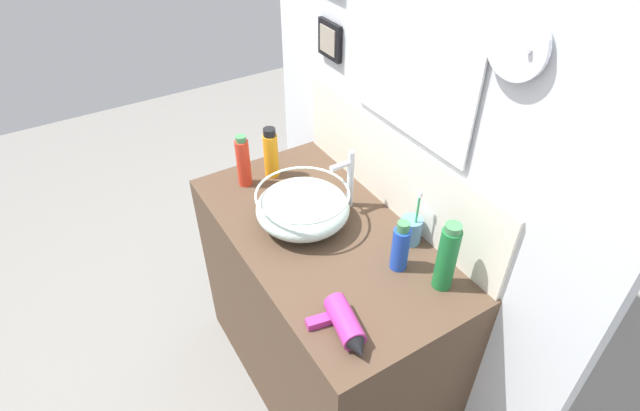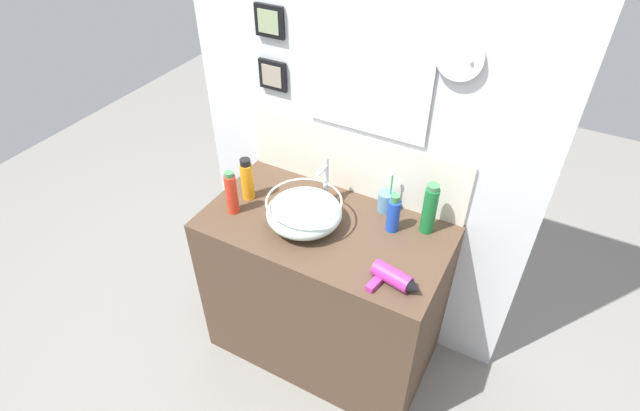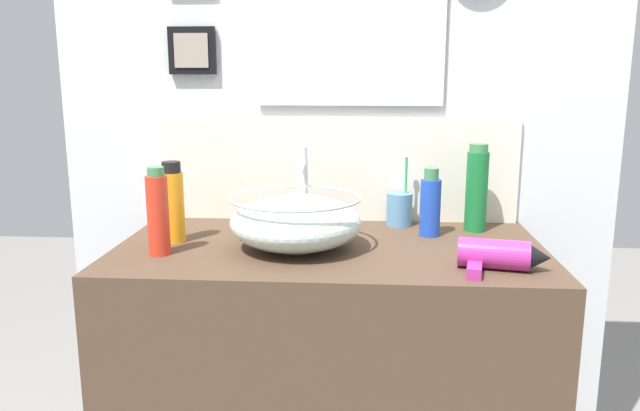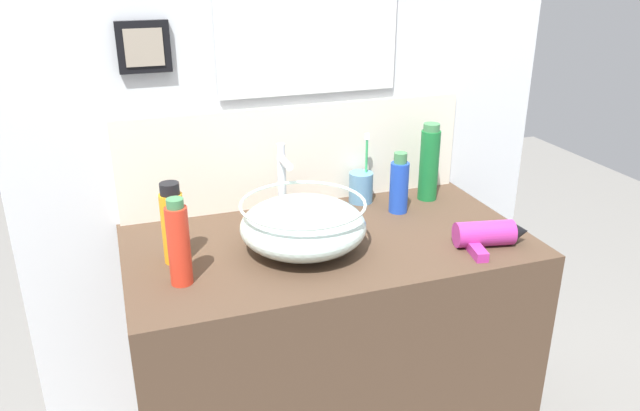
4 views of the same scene
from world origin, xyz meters
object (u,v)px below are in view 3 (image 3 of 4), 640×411
at_px(glass_bowl_sink, 296,221).
at_px(lotion_bottle, 158,213).
at_px(hair_drier, 500,256).
at_px(soap_dispenser, 173,204).
at_px(shampoo_bottle, 477,189).
at_px(faucet, 303,184).
at_px(toothbrush_cup, 399,209).
at_px(spray_bottle, 430,205).

relative_size(glass_bowl_sink, lotion_bottle, 1.53).
xyz_separation_m(hair_drier, soap_dispenser, (-0.77, 0.17, 0.07)).
bearing_deg(lotion_bottle, soap_dispenser, 89.62).
distance_m(shampoo_bottle, lotion_bottle, 0.82).
bearing_deg(shampoo_bottle, faucet, -176.69).
bearing_deg(glass_bowl_sink, lotion_bottle, -167.17).
relative_size(glass_bowl_sink, faucet, 1.41).
relative_size(hair_drier, soap_dispenser, 0.99).
xyz_separation_m(shampoo_bottle, lotion_bottle, (-0.77, -0.28, -0.02)).
relative_size(faucet, shampoo_bottle, 0.96).
bearing_deg(soap_dispenser, toothbrush_cup, 20.16).
distance_m(toothbrush_cup, lotion_bottle, 0.66).
distance_m(faucet, toothbrush_cup, 0.28).
height_order(hair_drier, lotion_bottle, lotion_bottle).
xyz_separation_m(soap_dispenser, lotion_bottle, (-0.00, -0.11, 0.00)).
bearing_deg(toothbrush_cup, hair_drier, -63.19).
bearing_deg(glass_bowl_sink, toothbrush_cup, 43.97).
xyz_separation_m(toothbrush_cup, lotion_bottle, (-0.57, -0.32, 0.05)).
height_order(glass_bowl_sink, spray_bottle, spray_bottle).
bearing_deg(faucet, toothbrush_cup, 14.92).
height_order(glass_bowl_sink, hair_drier, glass_bowl_sink).
distance_m(shampoo_bottle, soap_dispenser, 0.79).
bearing_deg(hair_drier, shampoo_bottle, 89.10).
bearing_deg(shampoo_bottle, lotion_bottle, -160.09).
bearing_deg(glass_bowl_sink, soap_dispenser, 172.40).
distance_m(faucet, hair_drier, 0.56).
bearing_deg(spray_bottle, lotion_bottle, -161.37).
relative_size(glass_bowl_sink, shampoo_bottle, 1.35).
bearing_deg(glass_bowl_sink, spray_bottle, 23.73).
relative_size(shampoo_bottle, soap_dispenser, 1.15).
bearing_deg(toothbrush_cup, glass_bowl_sink, -136.03).
bearing_deg(spray_bottle, faucet, 173.93).
distance_m(hair_drier, soap_dispenser, 0.79).
bearing_deg(lotion_bottle, toothbrush_cup, 29.39).
height_order(faucet, lotion_bottle, faucet).
distance_m(toothbrush_cup, soap_dispenser, 0.61).
height_order(hair_drier, toothbrush_cup, toothbrush_cup).
relative_size(hair_drier, shampoo_bottle, 0.86).
bearing_deg(toothbrush_cup, shampoo_bottle, -12.11).
relative_size(toothbrush_cup, lotion_bottle, 1.02).
xyz_separation_m(faucet, toothbrush_cup, (0.26, 0.07, -0.08)).
bearing_deg(soap_dispenser, lotion_bottle, -90.38).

